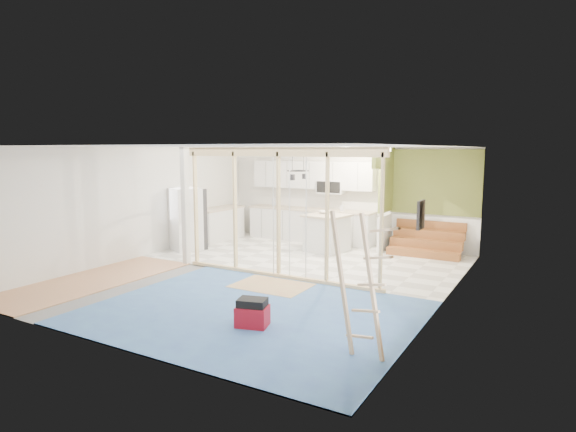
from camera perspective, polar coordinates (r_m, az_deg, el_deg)
The scene contains 17 objects.
room at distance 9.59m, azimuth -2.67°, elevation 0.42°, with size 7.01×8.01×2.61m.
floor_overlays at distance 9.85m, azimuth -2.07°, elevation -7.02°, with size 7.00×8.00×0.03m.
stud_frame at distance 9.69m, azimuth -3.90°, elevation 2.22°, with size 4.66×0.14×2.60m.
base_cabinets at distance 13.38m, azimuth -0.76°, elevation -1.04°, with size 4.45×2.24×0.93m.
upper_cabinets at distance 13.26m, azimuth 3.10°, elevation 4.75°, with size 3.60×0.41×0.85m.
green_partition at distance 12.18m, azimuth 14.95°, elevation 0.08°, with size 2.25×1.51×2.60m.
pot_rack at distance 11.30m, azimuth 1.14°, elevation 5.11°, with size 0.52×0.52×0.72m.
sheathing_panel at distance 6.36m, azimuth 14.44°, elevation -3.65°, with size 0.02×4.00×2.60m, color tan.
electrical_panel at distance 6.89m, azimuth 15.47°, elevation 0.14°, with size 0.04×0.30×0.40m, color #343438.
ceiling_light at distance 11.63m, azimuth 11.29°, elevation 7.72°, with size 0.32×0.32×0.08m, color #FFEABF.
fridge at distance 12.38m, azimuth -12.03°, elevation -0.41°, with size 0.92×0.88×1.59m.
island at distance 12.02m, azimuth 4.63°, elevation -2.08°, with size 1.11×1.11×0.95m.
bowl at distance 12.13m, azimuth 4.35°, elevation 0.45°, with size 0.28×0.28×0.07m, color silver.
soap_bottle_a at distance 13.87m, azimuth -1.72°, elevation 1.82°, with size 0.11×0.11×0.29m, color #ADB6C1.
soap_bottle_b at distance 12.83m, azimuth 6.47°, elevation 1.08°, with size 0.09×0.10×0.21m, color silver.
toolbox at distance 7.07m, azimuth -4.24°, elevation -11.47°, with size 0.52×0.44×0.42m.
ladder at distance 6.00m, azimuth 8.59°, elevation -8.04°, with size 0.94×0.18×1.77m.
Camera 1 is at (5.10, -8.02, 2.55)m, focal length 30.00 mm.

